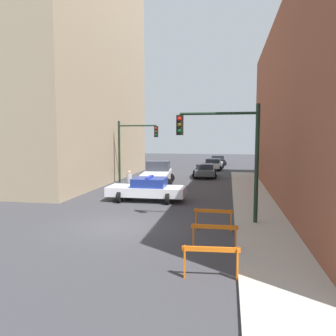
{
  "coord_description": "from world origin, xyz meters",
  "views": [
    {
      "loc": [
        4.68,
        -13.3,
        3.92
      ],
      "look_at": [
        0.88,
        7.19,
        1.9
      ],
      "focal_mm": 35.0,
      "sensor_mm": 36.0,
      "label": 1
    }
  ],
  "objects": [
    {
      "name": "sidewalk_right",
      "position": [
        6.2,
        0.0,
        0.06
      ],
      "size": [
        2.4,
        44.0,
        0.12
      ],
      "color": "#B2ADA3",
      "rests_on": "ground_plane"
    },
    {
      "name": "police_car",
      "position": [
        -0.14,
        5.81,
        0.72
      ],
      "size": [
        4.71,
        2.39,
        1.52
      ],
      "rotation": [
        0.0,
        0.0,
        1.58
      ],
      "color": "white",
      "rests_on": "ground_plane"
    },
    {
      "name": "barrier_back",
      "position": [
        4.11,
        0.15,
        0.62
      ],
      "size": [
        1.6,
        0.18,
        0.9
      ],
      "rotation": [
        0.0,
        0.0,
        -0.01
      ],
      "color": "orange",
      "rests_on": "ground_plane"
    },
    {
      "name": "ground_plane",
      "position": [
        0.0,
        0.0,
        0.0
      ],
      "size": [
        120.0,
        120.0,
        0.0
      ],
      "primitive_type": "plane",
      "color": "#38383D"
    },
    {
      "name": "white_truck",
      "position": [
        -0.94,
        12.28,
        0.91
      ],
      "size": [
        3.0,
        5.58,
        1.9
      ],
      "rotation": [
        0.0,
        0.0,
        0.1
      ],
      "color": "silver",
      "rests_on": "ground_plane"
    },
    {
      "name": "traffic_light_far",
      "position": [
        -3.3,
        13.09,
        3.4
      ],
      "size": [
        3.44,
        0.35,
        5.2
      ],
      "color": "black",
      "rests_on": "ground_plane"
    },
    {
      "name": "barrier_mid",
      "position": [
        4.25,
        -2.24,
        0.62
      ],
      "size": [
        1.6,
        0.19,
        0.9
      ],
      "rotation": [
        0.0,
        0.0,
        0.02
      ],
      "color": "orange",
      "rests_on": "ground_plane"
    },
    {
      "name": "barrier_front",
      "position": [
        4.25,
        -4.51,
        0.62
      ],
      "size": [
        1.6,
        0.28,
        0.9
      ],
      "rotation": [
        0.0,
        0.0,
        0.08
      ],
      "color": "orange",
      "rests_on": "ground_plane"
    },
    {
      "name": "building_corner_left",
      "position": [
        -12.0,
        14.0,
        12.42
      ],
      "size": [
        14.0,
        20.0,
        24.84
      ],
      "color": "tan",
      "rests_on": "ground_plane"
    },
    {
      "name": "traffic_light_near",
      "position": [
        4.73,
        1.39,
        3.53
      ],
      "size": [
        3.64,
        0.35,
        5.2
      ],
      "color": "black",
      "rests_on": "sidewalk_right"
    },
    {
      "name": "parked_car_far",
      "position": [
        3.2,
        32.14,
        0.67
      ],
      "size": [
        2.52,
        4.44,
        1.31
      ],
      "rotation": [
        0.0,
        0.0,
        0.09
      ],
      "color": "black",
      "rests_on": "ground_plane"
    },
    {
      "name": "parked_car_near",
      "position": [
        2.43,
        17.96,
        0.67
      ],
      "size": [
        2.5,
        4.43,
        1.31
      ],
      "rotation": [
        0.0,
        0.0,
        0.08
      ],
      "color": "#474C51",
      "rests_on": "ground_plane"
    },
    {
      "name": "parked_car_mid",
      "position": [
        2.96,
        25.26,
        0.67
      ],
      "size": [
        2.47,
        4.42,
        1.31
      ],
      "rotation": [
        0.0,
        0.0,
        -0.07
      ],
      "color": "silver",
      "rests_on": "ground_plane"
    },
    {
      "name": "pedestrian_crossing",
      "position": [
        -1.79,
        7.46,
        0.86
      ],
      "size": [
        0.51,
        0.51,
        1.66
      ],
      "rotation": [
        0.0,
        0.0,
        3.84
      ],
      "color": "#382D23",
      "rests_on": "ground_plane"
    }
  ]
}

